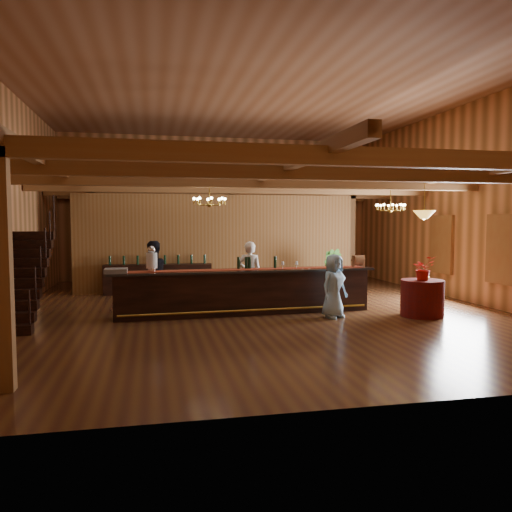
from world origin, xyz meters
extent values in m
plane|color=#563419|center=(0.00, 0.00, 0.00)|extent=(14.00, 14.00, 0.00)
plane|color=brown|center=(0.00, 0.00, 5.50)|extent=(14.00, 14.00, 0.00)
cube|color=#C07A49|center=(0.00, 7.00, 2.75)|extent=(12.00, 0.10, 5.50)
cube|color=#C07A49|center=(0.00, -7.00, 2.75)|extent=(12.00, 0.10, 5.50)
cube|color=#C07A49|center=(-6.00, 0.00, 2.75)|extent=(0.10, 14.00, 5.50)
cube|color=#C07A49|center=(6.00, 0.00, 2.75)|extent=(0.10, 14.00, 5.50)
cube|color=brown|center=(0.00, -5.50, 3.20)|extent=(11.90, 0.20, 0.28)
cube|color=brown|center=(0.00, -3.00, 3.20)|extent=(11.90, 0.20, 0.28)
cube|color=brown|center=(0.00, -0.50, 3.20)|extent=(11.90, 0.20, 0.28)
cube|color=brown|center=(0.00, 2.00, 3.20)|extent=(11.90, 0.20, 0.28)
cube|color=brown|center=(0.00, 4.50, 3.20)|extent=(11.90, 0.20, 0.28)
cube|color=brown|center=(0.00, 6.80, 3.20)|extent=(11.90, 0.20, 0.28)
cube|color=brown|center=(-4.50, 0.00, 3.34)|extent=(0.18, 13.90, 0.22)
cube|color=brown|center=(0.00, 0.00, 3.34)|extent=(0.18, 13.90, 0.22)
cube|color=brown|center=(4.50, 0.00, 3.34)|extent=(0.18, 13.90, 0.22)
cube|color=brown|center=(-4.50, 4.50, 1.60)|extent=(0.20, 0.20, 3.20)
cube|color=brown|center=(4.50, 4.50, 1.60)|extent=(0.20, 0.20, 3.20)
cube|color=brown|center=(-4.50, -5.50, 1.60)|extent=(0.20, 0.20, 3.20)
cube|color=brown|center=(-0.50, 3.50, 1.55)|extent=(9.00, 0.18, 3.10)
cube|color=white|center=(5.95, -1.60, 1.55)|extent=(0.12, 1.05, 1.75)
cube|color=white|center=(5.95, 1.00, 1.55)|extent=(0.12, 1.05, 1.75)
cube|color=black|center=(-5.45, -2.00, 0.10)|extent=(1.00, 0.28, 0.20)
cube|color=black|center=(-5.45, -1.72, 0.30)|extent=(1.00, 0.28, 0.20)
cube|color=black|center=(-5.45, -1.44, 0.50)|extent=(1.00, 0.28, 0.20)
cube|color=black|center=(-5.45, -1.16, 0.70)|extent=(1.00, 0.28, 0.20)
cube|color=black|center=(-5.45, -0.88, 0.90)|extent=(1.00, 0.28, 0.20)
cube|color=black|center=(-5.45, -0.60, 1.10)|extent=(1.00, 0.28, 0.20)
cube|color=black|center=(-5.45, -0.32, 1.30)|extent=(1.00, 0.28, 0.20)
cube|color=black|center=(-5.45, -0.04, 1.50)|extent=(1.00, 0.28, 0.20)
cube|color=black|center=(-5.45, 0.24, 1.70)|extent=(1.00, 0.28, 0.20)
cube|color=black|center=(-5.45, 0.52, 1.90)|extent=(1.00, 0.28, 0.20)
cube|color=black|center=(1.00, 5.50, 0.55)|extent=(1.20, 0.60, 1.10)
cube|color=brown|center=(-2.00, 5.50, 0.50)|extent=(1.00, 0.60, 1.00)
cube|color=black|center=(-0.41, -0.70, 0.51)|extent=(6.19, 0.94, 1.03)
cube|color=black|center=(-0.41, -0.70, 1.05)|extent=(6.50, 1.09, 0.05)
cube|color=maroon|center=(-0.41, -0.70, 1.09)|extent=(6.08, 0.68, 0.01)
cylinder|color=#A9842E|center=(-0.41, -1.11, 0.15)|extent=(5.96, 0.31, 0.05)
cylinder|color=silver|center=(-2.61, -0.74, 1.12)|extent=(0.18, 0.18, 0.08)
cylinder|color=silver|center=(-2.61, -0.74, 1.34)|extent=(0.26, 0.26, 0.36)
sphere|color=silver|center=(-2.61, -0.74, 1.59)|extent=(0.18, 0.18, 0.18)
cube|color=gray|center=(-3.40, -0.88, 1.13)|extent=(0.50, 0.50, 0.10)
cube|color=brown|center=(2.41, -0.62, 1.23)|extent=(0.06, 0.06, 0.30)
cube|color=brown|center=(2.69, -0.62, 1.23)|extent=(0.06, 0.06, 0.30)
cylinder|color=brown|center=(2.55, -0.62, 1.26)|extent=(0.24, 0.24, 0.24)
cylinder|color=black|center=(-0.54, -0.58, 1.23)|extent=(0.07, 0.07, 0.30)
cylinder|color=black|center=(-0.35, -0.57, 1.23)|extent=(0.07, 0.07, 0.30)
cylinder|color=black|center=(-0.27, -0.57, 1.23)|extent=(0.07, 0.07, 0.30)
cylinder|color=black|center=(0.39, -0.54, 1.23)|extent=(0.07, 0.07, 0.30)
cube|color=black|center=(-2.42, 3.12, 0.46)|extent=(3.30, 0.78, 0.92)
cylinder|color=#5D0904|center=(3.64, -1.87, 0.43)|extent=(1.00, 1.00, 0.86)
cylinder|color=#A9842E|center=(-1.20, -0.20, 2.92)|extent=(0.02, 0.02, 0.55)
sphere|color=#A9842E|center=(-1.20, -0.20, 2.65)|extent=(0.12, 0.12, 0.12)
torus|color=#A9842E|center=(-1.20, -0.20, 2.75)|extent=(0.80, 0.80, 0.04)
cylinder|color=#A9842E|center=(3.93, 0.39, 2.87)|extent=(0.02, 0.02, 0.65)
sphere|color=#A9842E|center=(3.93, 0.39, 2.55)|extent=(0.12, 0.12, 0.12)
torus|color=#A9842E|center=(3.93, 0.39, 2.65)|extent=(0.80, 0.80, 0.04)
cylinder|color=#A9842E|center=(3.64, -1.87, 2.80)|extent=(0.02, 0.02, 0.80)
cone|color=gold|center=(3.64, -1.87, 2.40)|extent=(0.52, 0.52, 0.20)
imported|color=white|center=(-0.11, 0.18, 0.86)|extent=(0.74, 0.63, 1.73)
imported|color=black|center=(-2.61, 0.15, 0.88)|extent=(1.07, 1.00, 1.76)
imported|color=#95CAEE|center=(1.53, -1.61, 0.74)|extent=(0.86, 0.75, 1.49)
imported|color=#336922|center=(2.87, 2.39, 0.70)|extent=(0.93, 0.85, 1.39)
imported|color=#B1140F|center=(3.61, -1.94, 1.15)|extent=(0.58, 0.52, 0.57)
imported|color=#A9842E|center=(3.63, -1.99, 1.02)|extent=(0.20, 0.20, 0.31)
camera|label=1|loc=(-2.59, -12.50, 2.25)|focal=35.00mm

